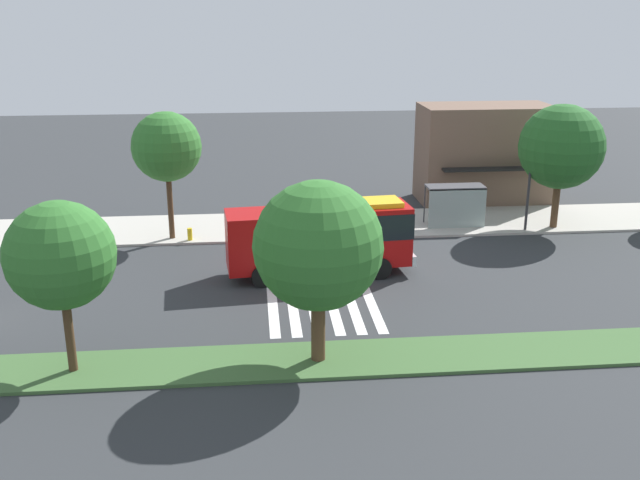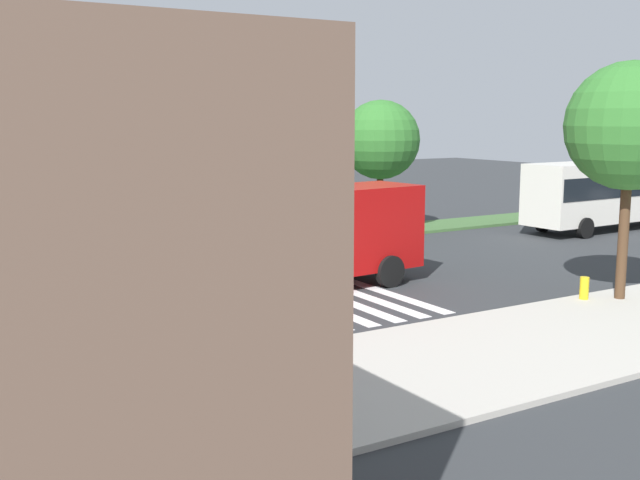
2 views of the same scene
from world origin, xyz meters
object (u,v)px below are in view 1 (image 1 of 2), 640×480
median_tree_far_west (60,256)px  fire_hydrant (190,234)px  bench_near_shelter (391,221)px  sidewalk_tree_far_west (166,147)px  fire_truck (326,236)px  sidewalk_tree_center (561,147)px  median_tree_west (318,246)px  street_lamp (530,175)px  bus_stop_shelter (456,198)px

median_tree_far_west → fire_hydrant: size_ratio=9.20×
bench_near_shelter → sidewalk_tree_far_west: (-12.97, -0.69, 4.88)m
fire_truck → sidewalk_tree_center: 16.23m
bench_near_shelter → fire_hydrant: size_ratio=2.29×
fire_truck → median_tree_west: (-1.29, -9.43, 2.66)m
median_tree_west → fire_hydrant: median_tree_west is taller
fire_truck → median_tree_far_west: 14.28m
sidewalk_tree_center → median_tree_west: size_ratio=1.07×
median_tree_far_west → fire_hydrant: 16.19m
sidewalk_tree_center → median_tree_west: 22.43m
sidewalk_tree_far_west → street_lamp: bearing=-1.1°
street_lamp → median_tree_west: median_tree_west is taller
sidewalk_tree_center → sidewalk_tree_far_west: bearing=180.0°
bus_stop_shelter → fire_hydrant: bus_stop_shelter is taller
bus_stop_shelter → bench_near_shelter: bus_stop_shelter is taller
bench_near_shelter → sidewalk_tree_far_west: bearing=-176.9°
bench_near_shelter → fire_hydrant: (-11.91, -1.19, -0.10)m
bench_near_shelter → sidewalk_tree_far_west: 13.87m
median_tree_west → fire_truck: bearing=82.2°
sidewalk_tree_center → fire_truck: bearing=-156.3°
median_tree_far_west → bench_near_shelter: bearing=47.7°
fire_truck → median_tree_far_west: bearing=-143.1°
sidewalk_tree_center → median_tree_west: sidewalk_tree_center is taller
bus_stop_shelter → sidewalk_tree_center: sidewalk_tree_center is taller
bench_near_shelter → fire_hydrant: 11.97m
sidewalk_tree_center → fire_hydrant: bearing=-178.7°
fire_truck → bench_near_shelter: 8.61m
sidewalk_tree_far_west → fire_truck: bearing=-37.6°
median_tree_far_west → fire_hydrant: bearing=78.4°
fire_truck → fire_hydrant: bearing=135.6°
bus_stop_shelter → sidewalk_tree_far_west: bearing=-177.5°
bus_stop_shelter → sidewalk_tree_far_west: (-16.97, -0.73, 3.58)m
fire_truck → sidewalk_tree_far_west: size_ratio=1.30×
fire_truck → median_tree_far_west: size_ratio=1.48×
median_tree_west → median_tree_far_west: bearing=180.0°
bus_stop_shelter → street_lamp: street_lamp is taller
fire_hydrant → sidewalk_tree_far_west: bearing=154.7°
bench_near_shelter → median_tree_west: 18.03m
street_lamp → sidewalk_tree_center: bearing=11.8°
street_lamp → sidewalk_tree_far_west: 21.09m
bench_near_shelter → sidewalk_tree_center: 10.92m
median_tree_west → fire_hydrant: size_ratio=9.94×
sidewalk_tree_far_west → median_tree_west: sidewalk_tree_far_west is taller
sidewalk_tree_far_west → fire_hydrant: sidewalk_tree_far_west is taller
fire_truck → bus_stop_shelter: 11.22m
sidewalk_tree_far_west → median_tree_west: size_ratio=1.05×
sidewalk_tree_far_west → sidewalk_tree_center: sidewalk_tree_center is taller
bench_near_shelter → median_tree_west: (-5.95, -16.53, 4.09)m
fire_truck → median_tree_west: size_ratio=1.37×
fire_truck → sidewalk_tree_far_west: 11.04m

